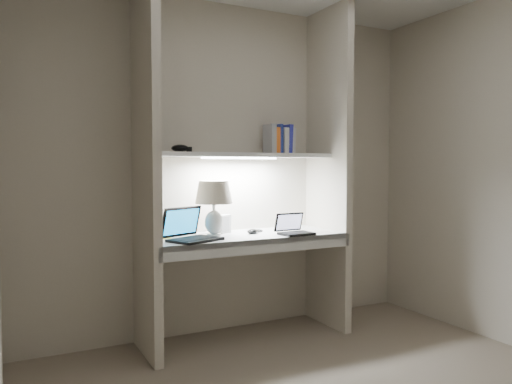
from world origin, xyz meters
TOP-DOWN VIEW (x-y plane):
  - back_wall at (0.00, 1.50)m, footprint 3.20×0.01m
  - alcove_panel_left at (-0.73, 1.23)m, footprint 0.06×0.55m
  - alcove_panel_right at (0.73, 1.23)m, footprint 0.06×0.55m
  - desk at (0.00, 1.23)m, footprint 1.40×0.55m
  - desk_apron at (0.00, 0.96)m, footprint 1.46×0.03m
  - shelf at (0.00, 1.32)m, footprint 1.40×0.36m
  - strip_light at (0.00, 1.32)m, footprint 0.60×0.04m
  - table_lamp at (-0.24, 1.25)m, footprint 0.27×0.27m
  - laptop_main at (-0.46, 1.13)m, footprint 0.41×0.39m
  - laptop_netbook at (0.31, 1.06)m, footprint 0.25×0.22m
  - speaker at (-0.12, 1.36)m, footprint 0.12×0.10m
  - mouse at (0.06, 1.23)m, footprint 0.11×0.09m
  - cable_coil at (0.14, 1.32)m, footprint 0.12×0.12m
  - sticky_note at (-0.58, 1.30)m, footprint 0.08×0.08m
  - book_row at (0.37, 1.38)m, footprint 0.22×0.15m
  - shelf_box at (-0.64, 1.33)m, footprint 0.09×0.08m
  - shelf_gadget at (-0.46, 1.32)m, footprint 0.14×0.12m

SIDE VIEW (x-z plane):
  - desk_apron at x=0.00m, z-range 0.67..0.77m
  - desk at x=0.00m, z-range 0.73..0.77m
  - sticky_note at x=-0.58m, z-range 0.77..0.77m
  - cable_coil at x=0.14m, z-range 0.77..0.78m
  - mouse at x=0.06m, z-range 0.77..0.80m
  - laptop_netbook at x=0.31m, z-range 0.73..0.88m
  - laptop_main at x=-0.46m, z-range 0.71..0.93m
  - speaker at x=-0.12m, z-range 0.77..0.91m
  - table_lamp at x=-0.24m, z-range 0.84..1.23m
  - back_wall at x=0.00m, z-range 0.00..2.50m
  - alcove_panel_left at x=-0.73m, z-range 0.00..2.50m
  - alcove_panel_right at x=0.73m, z-range 0.00..2.50m
  - strip_light at x=0.00m, z-range 1.32..1.34m
  - shelf at x=0.00m, z-range 1.34..1.36m
  - shelf_gadget at x=-0.46m, z-range 1.37..1.42m
  - shelf_box at x=-0.64m, z-range 1.36..1.50m
  - book_row at x=0.37m, z-range 1.36..1.59m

